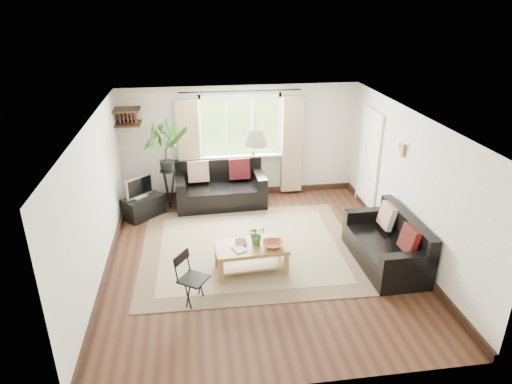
{
  "coord_description": "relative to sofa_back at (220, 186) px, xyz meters",
  "views": [
    {
      "loc": [
        -0.98,
        -6.53,
        4.1
      ],
      "look_at": [
        0.0,
        0.4,
        1.05
      ],
      "focal_mm": 32.0,
      "sensor_mm": 36.0,
      "label": 1
    }
  ],
  "objects": [
    {
      "name": "coffee_table",
      "position": [
        0.3,
        -2.58,
        -0.2
      ],
      "size": [
        1.16,
        0.68,
        0.46
      ],
      "primitive_type": null,
      "rotation": [
        0.0,
        0.0,
        0.06
      ],
      "color": "brown",
      "rests_on": "floor"
    },
    {
      "name": "tv",
      "position": [
        -1.61,
        -0.34,
        0.21
      ],
      "size": [
        0.58,
        0.55,
        0.46
      ],
      "primitive_type": null,
      "rotation": [
        0.0,
        0.0,
        0.73
      ],
      "color": "#A5A5AA",
      "rests_on": "tv_stand"
    },
    {
      "name": "window",
      "position": [
        0.49,
        0.48,
        1.12
      ],
      "size": [
        2.5,
        0.16,
        2.16
      ],
      "primitive_type": null,
      "color": "white",
      "rests_on": "wall_back"
    },
    {
      "name": "corner_shelf",
      "position": [
        -1.76,
        0.27,
        1.46
      ],
      "size": [
        0.5,
        0.5,
        0.34
      ],
      "primitive_type": null,
      "color": "black",
      "rests_on": "wall_back"
    },
    {
      "name": "sofa_right",
      "position": [
        2.5,
        -2.67,
        -0.03
      ],
      "size": [
        1.73,
        0.89,
        0.8
      ],
      "primitive_type": null,
      "rotation": [
        0.0,
        0.0,
        -1.55
      ],
      "color": "black",
      "rests_on": "floor"
    },
    {
      "name": "wall_back",
      "position": [
        0.49,
        0.52,
        0.77
      ],
      "size": [
        5.0,
        0.02,
        2.4
      ],
      "primitive_type": "cube",
      "color": "beige",
      "rests_on": "floor"
    },
    {
      "name": "pendant_lamp",
      "position": [
        0.49,
        -1.83,
        1.62
      ],
      "size": [
        0.36,
        0.36,
        0.54
      ],
      "primitive_type": null,
      "color": "beige",
      "rests_on": "ceiling"
    },
    {
      "name": "tv_stand",
      "position": [
        -1.56,
        -0.34,
        -0.22
      ],
      "size": [
        0.87,
        0.84,
        0.42
      ],
      "primitive_type": "cube",
      "rotation": [
        0.0,
        0.0,
        0.73
      ],
      "color": "black",
      "rests_on": "floor"
    },
    {
      "name": "sofa_back",
      "position": [
        0.0,
        0.0,
        0.0
      ],
      "size": [
        1.87,
        0.99,
        0.86
      ],
      "primitive_type": null,
      "rotation": [
        0.0,
        0.0,
        0.04
      ],
      "color": "black",
      "rests_on": "floor"
    },
    {
      "name": "book_b",
      "position": [
        0.07,
        -2.47,
        0.04
      ],
      "size": [
        0.18,
        0.24,
        0.02
      ],
      "primitive_type": "imported",
      "rotation": [
        0.0,
        0.0,
        -0.04
      ],
      "color": "#5E2A25",
      "rests_on": "coffee_table"
    },
    {
      "name": "sill_plant",
      "position": [
        0.74,
        0.4,
        0.63
      ],
      "size": [
        0.14,
        0.1,
        0.27
      ],
      "primitive_type": "imported",
      "color": "#2D6023",
      "rests_on": "window"
    },
    {
      "name": "door",
      "position": [
        2.96,
        -0.53,
        0.57
      ],
      "size": [
        0.06,
        0.96,
        2.06
      ],
      "primitive_type": "cube",
      "color": "silver",
      "rests_on": "wall_right"
    },
    {
      "name": "palm_stand",
      "position": [
        -1.06,
        -0.02,
        0.48
      ],
      "size": [
        0.88,
        0.88,
        1.83
      ],
      "primitive_type": null,
      "rotation": [
        0.0,
        0.0,
        -0.28
      ],
      "color": "black",
      "rests_on": "floor"
    },
    {
      "name": "wall_front",
      "position": [
        0.49,
        -4.98,
        0.77
      ],
      "size": [
        5.0,
        0.02,
        2.4
      ],
      "primitive_type": "cube",
      "color": "beige",
      "rests_on": "floor"
    },
    {
      "name": "wall_right",
      "position": [
        2.99,
        -2.23,
        0.77
      ],
      "size": [
        0.02,
        5.5,
        2.4
      ],
      "primitive_type": "cube",
      "color": "beige",
      "rests_on": "floor"
    },
    {
      "name": "wall_left",
      "position": [
        -2.01,
        -2.23,
        0.77
      ],
      "size": [
        0.02,
        5.5,
        2.4
      ],
      "primitive_type": "cube",
      "color": "beige",
      "rests_on": "floor"
    },
    {
      "name": "rug",
      "position": [
        0.36,
        -1.9,
        -0.42
      ],
      "size": [
        3.77,
        3.25,
        0.02
      ],
      "primitive_type": "cube",
      "rotation": [
        0.0,
        0.0,
        -0.02
      ],
      "color": "beige",
      "rests_on": "floor"
    },
    {
      "name": "book_a",
      "position": [
        0.02,
        -2.7,
        0.04
      ],
      "size": [
        0.26,
        0.29,
        0.02
      ],
      "primitive_type": "imported",
      "rotation": [
        0.0,
        0.0,
        0.4
      ],
      "color": "silver",
      "rests_on": "coffee_table"
    },
    {
      "name": "folding_chair",
      "position": [
        -0.61,
        -3.28,
        -0.05
      ],
      "size": [
        0.55,
        0.55,
        0.77
      ],
      "primitive_type": null,
      "rotation": [
        0.0,
        0.0,
        0.99
      ],
      "color": "black",
      "rests_on": "floor"
    },
    {
      "name": "ceiling",
      "position": [
        0.49,
        -2.23,
        1.97
      ],
      "size": [
        5.5,
        5.5,
        0.0
      ],
      "primitive_type": "plane",
      "rotation": [
        3.14,
        0.0,
        0.0
      ],
      "color": "white",
      "rests_on": "floor"
    },
    {
      "name": "table_plant",
      "position": [
        0.4,
        -2.52,
        0.18
      ],
      "size": [
        0.33,
        0.31,
        0.3
      ],
      "primitive_type": "imported",
      "rotation": [
        0.0,
        0.0,
        0.32
      ],
      "color": "#376428",
      "rests_on": "coffee_table"
    },
    {
      "name": "bowl",
      "position": [
        0.64,
        -2.66,
        0.07
      ],
      "size": [
        0.36,
        0.36,
        0.08
      ],
      "primitive_type": "imported",
      "rotation": [
        0.0,
        0.0,
        -0.09
      ],
      "color": "brown",
      "rests_on": "coffee_table"
    },
    {
      "name": "wall_sconce",
      "position": [
        2.92,
        -1.93,
        1.31
      ],
      "size": [
        0.12,
        0.12,
        0.28
      ],
      "primitive_type": null,
      "color": "beige",
      "rests_on": "wall_right"
    },
    {
      "name": "floor",
      "position": [
        0.49,
        -2.23,
        -0.43
      ],
      "size": [
        5.5,
        5.5,
        0.0
      ],
      "primitive_type": "plane",
      "color": "black",
      "rests_on": "ground"
    }
  ]
}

